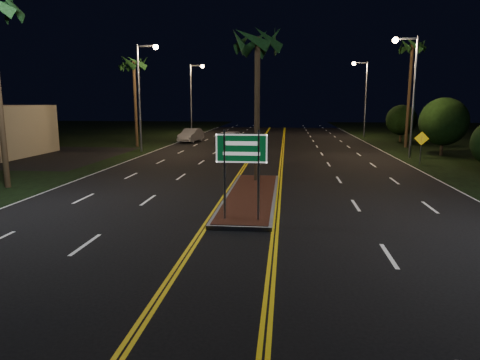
# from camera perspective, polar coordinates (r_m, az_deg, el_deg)

# --- Properties ---
(ground) EXTENTS (120.00, 120.00, 0.00)m
(ground) POSITION_cam_1_polar(r_m,az_deg,el_deg) (12.75, -1.14, -9.31)
(ground) COLOR black
(ground) RESTS_ON ground
(median_island) EXTENTS (2.25, 10.25, 0.17)m
(median_island) POSITION_cam_1_polar(r_m,az_deg,el_deg) (19.43, 1.49, -2.12)
(median_island) COLOR gray
(median_island) RESTS_ON ground
(highway_sign) EXTENTS (1.80, 0.08, 3.20)m
(highway_sign) POSITION_cam_1_polar(r_m,az_deg,el_deg) (14.90, 0.20, 3.09)
(highway_sign) COLOR gray
(highway_sign) RESTS_ON ground
(streetlight_left_mid) EXTENTS (1.91, 0.44, 9.00)m
(streetlight_left_mid) POSITION_cam_1_polar(r_m,az_deg,el_deg) (37.93, -12.79, 12.23)
(streetlight_left_mid) COLOR gray
(streetlight_left_mid) RESTS_ON ground
(streetlight_left_far) EXTENTS (1.91, 0.44, 9.00)m
(streetlight_left_far) POSITION_cam_1_polar(r_m,az_deg,el_deg) (57.22, -6.20, 11.74)
(streetlight_left_far) COLOR gray
(streetlight_left_far) RESTS_ON ground
(streetlight_right_mid) EXTENTS (1.91, 0.44, 9.00)m
(streetlight_right_mid) POSITION_cam_1_polar(r_m,az_deg,el_deg) (35.12, 21.65, 11.93)
(streetlight_right_mid) COLOR gray
(streetlight_right_mid) RESTS_ON ground
(streetlight_right_far) EXTENTS (1.91, 0.44, 9.00)m
(streetlight_right_far) POSITION_cam_1_polar(r_m,az_deg,el_deg) (54.67, 16.08, 11.46)
(streetlight_right_far) COLOR gray
(streetlight_right_far) RESTS_ON ground
(palm_median) EXTENTS (2.40, 2.40, 8.30)m
(palm_median) POSITION_cam_1_polar(r_m,az_deg,el_deg) (22.65, 2.35, 17.96)
(palm_median) COLOR #382819
(palm_median) RESTS_ON ground
(palm_left_far) EXTENTS (2.40, 2.40, 8.80)m
(palm_left_far) POSITION_cam_1_polar(r_m,az_deg,el_deg) (42.54, -14.00, 14.78)
(palm_left_far) COLOR #382819
(palm_left_far) RESTS_ON ground
(palm_right_far) EXTENTS (2.40, 2.40, 10.30)m
(palm_right_far) POSITION_cam_1_polar(r_m,az_deg,el_deg) (43.65, 22.00, 16.07)
(palm_right_far) COLOR #382819
(palm_right_far) RESTS_ON ground
(shrub_mid) EXTENTS (3.78, 3.78, 4.62)m
(shrub_mid) POSITION_cam_1_polar(r_m,az_deg,el_deg) (38.03, 25.52, 7.05)
(shrub_mid) COLOR #382819
(shrub_mid) RESTS_ON ground
(shrub_far) EXTENTS (3.24, 3.24, 3.96)m
(shrub_far) POSITION_cam_1_polar(r_m,az_deg,el_deg) (49.48, 20.72, 7.49)
(shrub_far) COLOR #382819
(shrub_far) RESTS_ON ground
(car_near) EXTENTS (3.21, 5.84, 1.85)m
(car_near) POSITION_cam_1_polar(r_m,az_deg,el_deg) (41.01, -1.28, 5.71)
(car_near) COLOR silver
(car_near) RESTS_ON ground
(car_far) EXTENTS (2.84, 5.27, 1.67)m
(car_far) POSITION_cam_1_polar(r_m,az_deg,el_deg) (46.53, -6.56, 6.10)
(car_far) COLOR silver
(car_far) RESTS_ON ground
(warning_sign) EXTENTS (0.90, 0.38, 2.27)m
(warning_sign) POSITION_cam_1_polar(r_m,az_deg,el_deg) (32.09, 23.01, 4.53)
(warning_sign) COLOR gray
(warning_sign) RESTS_ON ground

